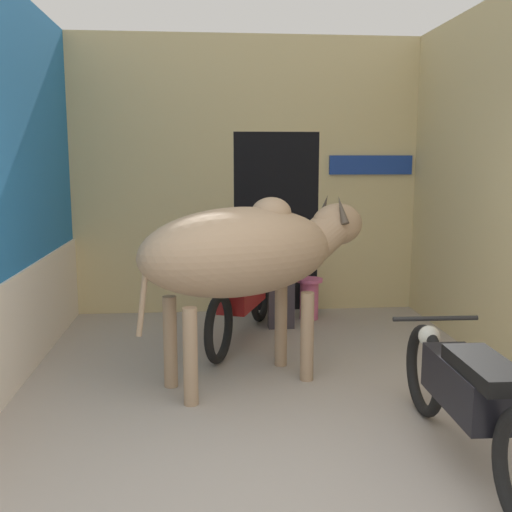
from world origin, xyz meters
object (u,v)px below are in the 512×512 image
shopkeeper_seated (280,266)px  plastic_stool (309,297)px  cow (249,252)px  motorcycle_near (467,395)px  motorcycle_far (242,298)px

shopkeeper_seated → plastic_stool: 0.59m
cow → motorcycle_near: bearing=-51.2°
cow → motorcycle_far: (0.02, 1.15, -0.65)m
shopkeeper_seated → motorcycle_far: bearing=-131.3°
shopkeeper_seated → plastic_stool: bearing=30.5°
motorcycle_near → plastic_stool: bearing=95.9°
shopkeeper_seated → plastic_stool: shopkeeper_seated is taller
shopkeeper_seated → cow: bearing=-105.7°
motorcycle_far → plastic_stool: motorcycle_far is taller
motorcycle_near → plastic_stool: size_ratio=4.45×
shopkeeper_seated → plastic_stool: size_ratio=2.65×
cow → motorcycle_far: cow is taller
plastic_stool → cow: bearing=-113.9°
cow → motorcycle_far: 1.32m
cow → plastic_stool: 2.21m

